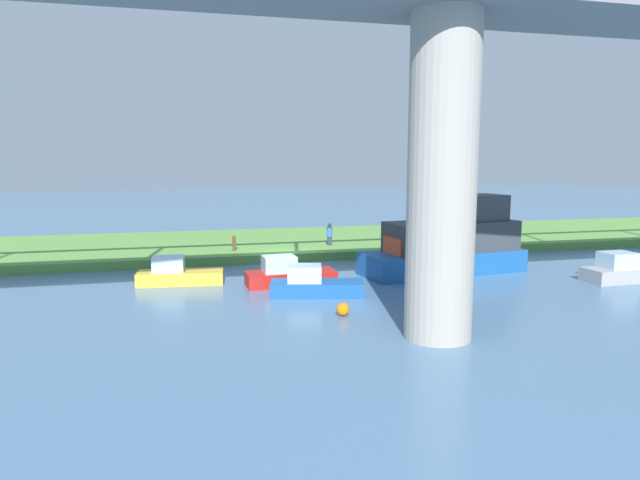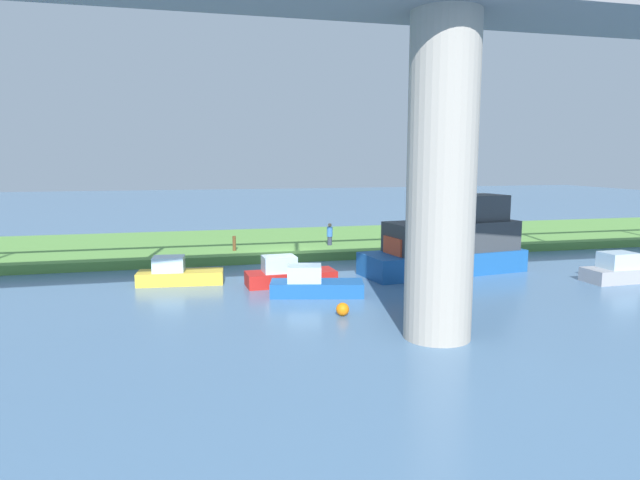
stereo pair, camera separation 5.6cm
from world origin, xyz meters
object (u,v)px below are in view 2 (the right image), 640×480
Objects in this scene: skiff_small at (448,241)px; houseboat_blue at (625,271)px; person_on_bank at (330,234)px; motorboat_white at (178,274)px; mooring_post at (234,243)px; marker_buoy at (343,309)px; riverboat_paddlewheel at (314,285)px; pontoon_yellow at (288,274)px; bridge_pylon at (441,181)px.

houseboat_blue is (-7.34, 4.00, -1.12)m from skiff_small.
motorboat_white is at bearing 35.97° from person_on_bank.
person_on_bank is 6.07m from mooring_post.
person_on_bank is 16.34m from houseboat_blue.
marker_buoy is (14.94, 2.51, -0.26)m from houseboat_blue.
skiff_small is at bearing -158.27° from riverboat_paddlewheel.
marker_buoy is at bearing 100.42° from pontoon_yellow.
person_on_bank is at bearing -108.49° from riverboat_paddlewheel.
mooring_post is (5.16, -16.33, -4.23)m from bridge_pylon.
motorboat_white is (21.01, -4.61, -0.04)m from houseboat_blue.
bridge_pylon is 11.61m from skiff_small.
bridge_pylon reaches higher than houseboat_blue.
motorboat_white is (3.22, 6.00, -0.46)m from mooring_post.
riverboat_paddlewheel is (-5.74, 3.78, 0.00)m from motorboat_white.
pontoon_yellow is at bearing 163.39° from motorboat_white.
person_on_bank is 1.60× the size of mooring_post.
marker_buoy is at bearing 102.22° from mooring_post.
skiff_small is at bearing -28.58° from houseboat_blue.
skiff_small is 2.10× the size of pontoon_yellow.
skiff_small reaches higher than mooring_post.
riverboat_paddlewheel is at bearing -68.02° from bridge_pylon.
riverboat_paddlewheel is at bearing -3.13° from houseboat_blue.
person_on_bank reaches higher than motorboat_white.
houseboat_blue reaches higher than mooring_post.
mooring_post is at bearing -32.34° from skiff_small.
mooring_post is 0.21× the size of motorboat_white.
person_on_bank is 11.07m from riverboat_paddlewheel.
bridge_pylon is 14.62m from houseboat_blue.
houseboat_blue is 21.51m from motorboat_white.
skiff_small is (-10.45, 6.62, 0.69)m from mooring_post.
riverboat_paddlewheel reaches higher than motorboat_white.
motorboat_white is at bearing -2.57° from skiff_small.
pontoon_yellow is at bearing 103.56° from mooring_post.
pontoon_yellow is (8.64, 0.89, -1.13)m from skiff_small.
mooring_post is 13.45m from marker_buoy.
pontoon_yellow is (4.21, 8.20, -0.70)m from person_on_bank.
pontoon_yellow reaches higher than riverboat_paddlewheel.
skiff_small is 17.85× the size of marker_buoy.
person_on_bank is at bearing -43.88° from houseboat_blue.
mooring_post is 0.20× the size of pontoon_yellow.
skiff_small is (-5.29, -9.71, -3.54)m from bridge_pylon.
marker_buoy is (7.61, 6.51, -1.38)m from skiff_small.
riverboat_paddlewheel is 8.43× the size of marker_buoy.
riverboat_paddlewheel is 3.37m from marker_buoy.
bridge_pylon is 2.45× the size of riverboat_paddlewheel.
marker_buoy is (-1.03, 5.62, -0.25)m from pontoon_yellow.
skiff_small is 2.06× the size of houseboat_blue.
bridge_pylon is 7.44× the size of person_on_bank.
motorboat_white is 6.87m from riverboat_paddlewheel.
bridge_pylon is at bearing 129.06° from motorboat_white.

